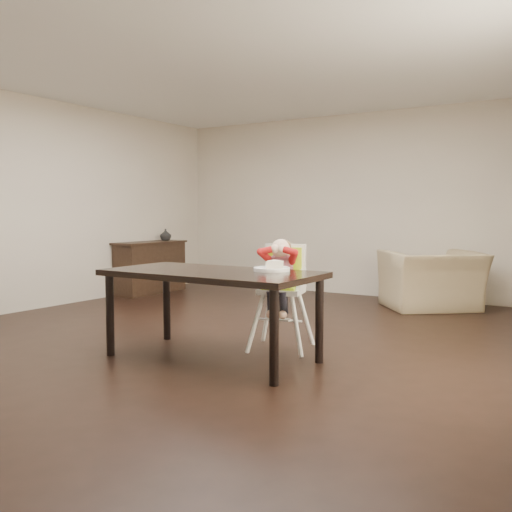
# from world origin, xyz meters

# --- Properties ---
(ground) EXTENTS (7.00, 7.00, 0.00)m
(ground) POSITION_xyz_m (0.00, 0.00, 0.00)
(ground) COLOR black
(ground) RESTS_ON ground
(room_walls) EXTENTS (6.02, 7.02, 2.71)m
(room_walls) POSITION_xyz_m (0.00, 0.00, 1.86)
(room_walls) COLOR #C0B19F
(room_walls) RESTS_ON ground
(dining_table) EXTENTS (1.80, 0.90, 0.75)m
(dining_table) POSITION_xyz_m (0.41, -0.71, 0.67)
(dining_table) COLOR black
(dining_table) RESTS_ON ground
(high_chair) EXTENTS (0.51, 0.51, 1.00)m
(high_chair) POSITION_xyz_m (0.72, -0.06, 0.70)
(high_chair) COLOR white
(high_chair) RESTS_ON ground
(plate) EXTENTS (0.34, 0.34, 0.09)m
(plate) POSITION_xyz_m (0.85, -0.45, 0.78)
(plate) COLOR white
(plate) RESTS_ON dining_table
(armchair) EXTENTS (1.35, 1.29, 0.99)m
(armchair) POSITION_xyz_m (1.30, 2.80, 0.50)
(armchair) COLOR tan
(armchair) RESTS_ON ground
(sideboard) EXTENTS (0.44, 1.26, 0.79)m
(sideboard) POSITION_xyz_m (-2.78, 2.01, 0.40)
(sideboard) COLOR black
(sideboard) RESTS_ON ground
(vase) EXTENTS (0.23, 0.24, 0.18)m
(vase) POSITION_xyz_m (-2.78, 2.38, 0.88)
(vase) COLOR #99999E
(vase) RESTS_ON sideboard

